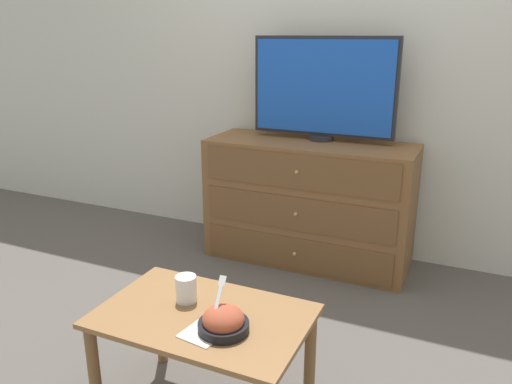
{
  "coord_description": "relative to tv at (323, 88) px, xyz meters",
  "views": [
    {
      "loc": [
        0.83,
        -3.12,
        1.41
      ],
      "look_at": [
        0.04,
        -1.35,
        0.79
      ],
      "focal_mm": 35.0,
      "sensor_mm": 36.0,
      "label": 1
    }
  ],
  "objects": [
    {
      "name": "wall_back",
      "position": [
        0.05,
        0.19,
        0.21
      ],
      "size": [
        12.0,
        0.05,
        2.6
      ],
      "color": "silver",
      "rests_on": "ground_plane"
    },
    {
      "name": "ground_plane",
      "position": [
        0.05,
        0.17,
        -1.09
      ],
      "size": [
        12.0,
        12.0,
        0.0
      ],
      "primitive_type": "plane",
      "color": "#56514C"
    },
    {
      "name": "dresser",
      "position": [
        -0.04,
        -0.09,
        -0.7
      ],
      "size": [
        1.28,
        0.48,
        0.77
      ],
      "color": "brown",
      "rests_on": "ground_plane"
    },
    {
      "name": "drink_cup",
      "position": [
        -0.04,
        -1.53,
        -0.61
      ],
      "size": [
        0.08,
        0.08,
        0.1
      ],
      "color": "#9E6638",
      "rests_on": "coffee_table"
    },
    {
      "name": "coffee_table",
      "position": [
        0.06,
        -1.59,
        -0.73
      ],
      "size": [
        0.76,
        0.49,
        0.44
      ],
      "color": "olive",
      "rests_on": "ground_plane"
    },
    {
      "name": "tv",
      "position": [
        0.0,
        0.0,
        0.0
      ],
      "size": [
        0.89,
        0.15,
        0.62
      ],
      "color": "#232328",
      "rests_on": "dresser"
    },
    {
      "name": "takeout_bowl",
      "position": [
        0.18,
        -1.65,
        -0.61
      ],
      "size": [
        0.18,
        0.18,
        0.17
      ],
      "color": "black",
      "rests_on": "coffee_table"
    },
    {
      "name": "napkin",
      "position": [
        0.12,
        -1.7,
        -0.65
      ],
      "size": [
        0.15,
        0.15,
        0.0
      ],
      "color": "silver",
      "rests_on": "coffee_table"
    }
  ]
}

